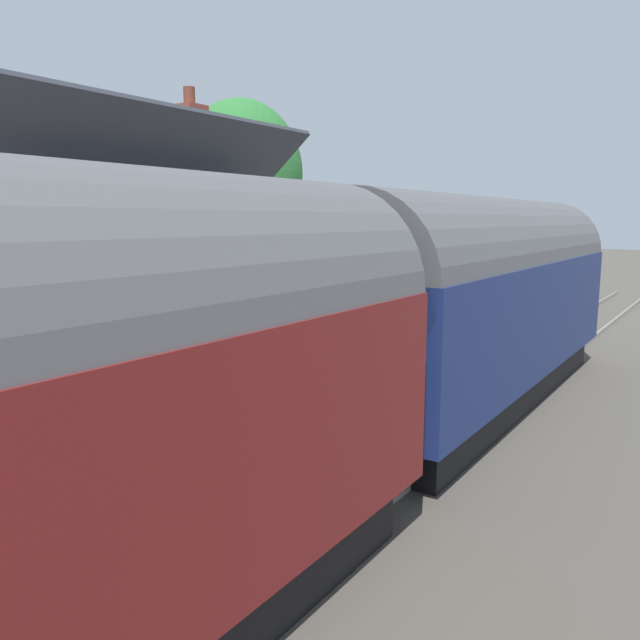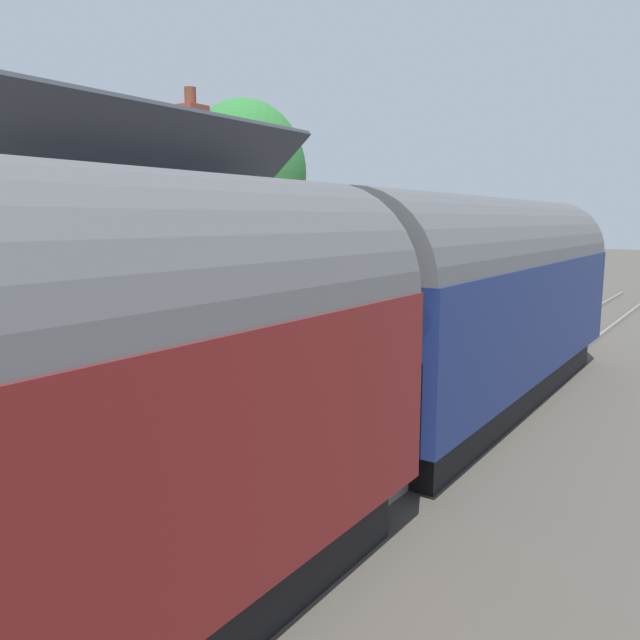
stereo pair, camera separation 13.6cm
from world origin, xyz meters
name	(u,v)px [view 2 (the right image)]	position (x,y,z in m)	size (l,w,h in m)	color
ground_plane	(373,432)	(0.00, 0.00, 0.00)	(160.00, 160.00, 0.00)	#4C473F
platform	(214,378)	(0.00, 3.98, 0.44)	(32.00, 5.96, 0.89)	#A39B8C
platform_edge_coping	(320,376)	(0.00, 1.18, 0.90)	(32.00, 0.36, 0.02)	beige
rail_near	(456,446)	(0.00, -1.62, 0.07)	(52.00, 0.08, 0.14)	gray
rail_far	(381,430)	(0.00, -0.18, 0.07)	(52.00, 0.08, 0.14)	gray
train	(354,337)	(-2.19, -0.90, 2.22)	(21.63, 2.73, 4.32)	black
station_building	(112,289)	(-2.13, 4.49, 2.55)	(7.26, 4.17, 5.68)	white
bench_platform_end	(433,297)	(9.04, 2.91, 1.36)	(1.40, 0.44, 0.88)	teal
bench_by_lamp	(402,305)	(6.86, 2.91, 1.36)	(1.41, 0.46, 0.88)	teal
planter_corner_building	(390,302)	(8.44, 4.17, 1.19)	(0.93, 0.32, 0.62)	black
planter_under_sign	(382,314)	(5.54, 2.88, 1.27)	(0.44, 0.44, 0.73)	teal
planter_bench_right	(369,303)	(7.08, 4.16, 1.31)	(0.58, 0.58, 0.85)	gray
planter_edge_near	(325,321)	(3.58, 3.46, 1.27)	(0.48, 0.48, 0.74)	teal
lamp_post_platform	(403,238)	(4.55, 1.77, 3.41)	(0.32, 0.50, 3.60)	black
station_sign_board	(385,295)	(3.54, 1.71, 2.08)	(0.96, 0.06, 1.57)	black
tree_far_right	(246,173)	(9.09, 10.84, 5.61)	(4.99, 4.47, 8.38)	#4C3828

